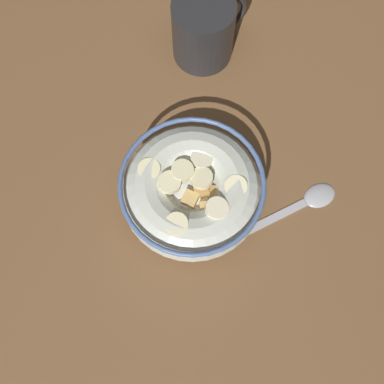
% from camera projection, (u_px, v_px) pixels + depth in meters
% --- Properties ---
extents(ground_plane, '(1.36, 1.36, 0.02)m').
position_uv_depth(ground_plane, '(192.00, 202.00, 0.60)').
color(ground_plane, brown).
extents(cereal_bowl, '(0.17, 0.17, 0.07)m').
position_uv_depth(cereal_bowl, '(192.00, 191.00, 0.56)').
color(cereal_bowl, beige).
rests_on(cereal_bowl, ground_plane).
extents(spoon, '(0.17, 0.04, 0.01)m').
position_uv_depth(spoon, '(303.00, 203.00, 0.59)').
color(spoon, '#A5A5AD').
rests_on(spoon, ground_plane).
extents(coffee_mug, '(0.11, 0.08, 0.09)m').
position_uv_depth(coffee_mug, '(204.00, 30.00, 0.62)').
color(coffee_mug, '#262628').
rests_on(coffee_mug, ground_plane).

